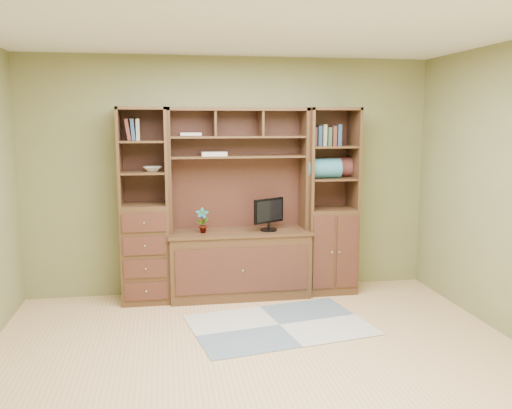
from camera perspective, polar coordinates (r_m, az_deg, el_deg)
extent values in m
cube|color=tan|center=(4.45, 0.82, -16.60)|extent=(4.60, 4.10, 0.04)
cube|color=white|center=(4.08, 0.91, 18.54)|extent=(4.60, 4.10, 0.04)
cube|color=olive|center=(6.03, -2.60, 2.99)|extent=(4.50, 0.04, 2.60)
cube|color=olive|center=(2.17, 10.58, -7.66)|extent=(4.50, 0.04, 2.60)
cube|color=#442A17|center=(5.81, -1.78, 0.04)|extent=(1.54, 0.53, 2.05)
cube|color=#442A17|center=(5.80, -11.67, -0.15)|extent=(0.50, 0.45, 2.05)
cube|color=#442A17|center=(6.07, 7.80, 0.35)|extent=(0.55, 0.45, 2.05)
cube|color=gray|center=(5.23, 2.47, -12.56)|extent=(1.78, 1.35, 0.01)
cube|color=black|center=(5.83, 1.36, -0.43)|extent=(0.43, 0.35, 0.49)
imported|color=brown|center=(5.76, -5.66, -1.68)|extent=(0.14, 0.10, 0.27)
cube|color=beige|center=(5.81, -4.46, 5.35)|extent=(0.27, 0.20, 0.04)
imported|color=beige|center=(5.75, -10.82, 3.71)|extent=(0.20, 0.20, 0.05)
cube|color=#30717F|center=(5.95, 7.10, 3.80)|extent=(0.37, 0.21, 0.21)
cube|color=brown|center=(6.15, 8.90, 3.92)|extent=(0.39, 0.22, 0.22)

